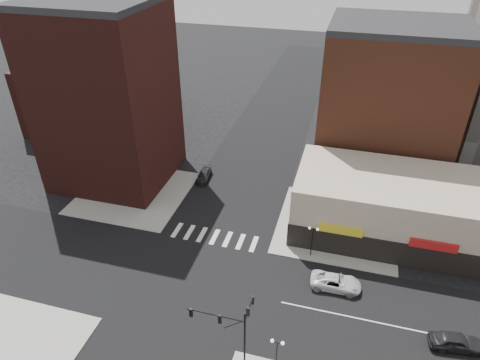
% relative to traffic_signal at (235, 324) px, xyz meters
% --- Properties ---
extents(ground, '(240.00, 240.00, 0.00)m').
position_rel_traffic_signal_xyz_m(ground, '(-7.24, 7.83, -4.96)').
color(ground, black).
rests_on(ground, ground).
extents(road_ew, '(200.00, 14.00, 0.02)m').
position_rel_traffic_signal_xyz_m(road_ew, '(-7.24, 7.83, -4.95)').
color(road_ew, black).
rests_on(road_ew, ground).
extents(road_ns, '(14.00, 200.00, 0.02)m').
position_rel_traffic_signal_xyz_m(road_ns, '(-7.24, 7.83, -4.95)').
color(road_ns, black).
rests_on(road_ns, ground).
extents(sidewalk_nw, '(15.00, 15.00, 0.12)m').
position_rel_traffic_signal_xyz_m(sidewalk_nw, '(-21.74, 22.33, -4.90)').
color(sidewalk_nw, gray).
rests_on(sidewalk_nw, ground).
extents(sidewalk_ne, '(15.00, 15.00, 0.12)m').
position_rel_traffic_signal_xyz_m(sidewalk_ne, '(7.26, 22.33, -4.90)').
color(sidewalk_ne, gray).
rests_on(sidewalk_ne, ground).
extents(building_nw, '(16.00, 15.00, 25.00)m').
position_rel_traffic_signal_xyz_m(building_nw, '(-26.24, 26.33, 7.54)').
color(building_nw, '#3D1713').
rests_on(building_nw, ground).
extents(building_nw_low, '(20.00, 18.00, 12.00)m').
position_rel_traffic_signal_xyz_m(building_nw_low, '(-39.24, 41.83, 1.04)').
color(building_nw_low, '#3D1713').
rests_on(building_nw_low, ground).
extents(building_ne_midrise, '(18.00, 15.00, 22.00)m').
position_rel_traffic_signal_xyz_m(building_ne_midrise, '(11.76, 37.33, 6.04)').
color(building_ne_midrise, brown).
rests_on(building_ne_midrise, ground).
extents(building_ne_row, '(24.20, 12.20, 8.00)m').
position_rel_traffic_signal_xyz_m(building_ne_row, '(13.76, 22.83, -1.66)').
color(building_ne_row, '#BAAB93').
rests_on(building_ne_row, ground).
extents(traffic_signal, '(5.59, 3.09, 7.77)m').
position_rel_traffic_signal_xyz_m(traffic_signal, '(0.00, 0.00, 0.00)').
color(traffic_signal, black).
rests_on(traffic_signal, ground).
extents(street_lamp_se_a, '(1.22, 0.32, 4.16)m').
position_rel_traffic_signal_xyz_m(street_lamp_se_a, '(3.76, -0.17, -1.67)').
color(street_lamp_se_a, black).
rests_on(street_lamp_se_a, sidewalk_se).
extents(street_lamp_ne, '(1.22, 0.32, 4.16)m').
position_rel_traffic_signal_xyz_m(street_lamp_ne, '(4.76, 15.83, -1.67)').
color(street_lamp_ne, black).
rests_on(street_lamp_ne, sidewalk_ne).
extents(white_suv, '(5.51, 2.63, 1.51)m').
position_rel_traffic_signal_xyz_m(white_suv, '(8.04, 11.50, -4.20)').
color(white_suv, silver).
rests_on(white_suv, ground).
extents(dark_sedan_east, '(5.04, 2.55, 1.65)m').
position_rel_traffic_signal_xyz_m(dark_sedan_east, '(19.48, 6.81, -4.14)').
color(dark_sedan_east, black).
rests_on(dark_sedan_east, ground).
extents(dark_sedan_north, '(2.17, 4.56, 1.28)m').
position_rel_traffic_signal_xyz_m(dark_sedan_north, '(-13.24, 28.65, -4.32)').
color(dark_sedan_north, black).
rests_on(dark_sedan_north, ground).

